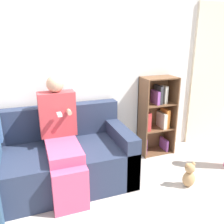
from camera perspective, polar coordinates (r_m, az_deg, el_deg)
ground_plane at (r=2.74m, az=-7.45°, el=-21.91°), size 14.00×14.00×0.00m
back_wall at (r=3.19m, az=-12.69°, el=8.94°), size 10.00×0.06×2.55m
curtain_panel at (r=4.23m, az=22.58°, el=7.96°), size 0.74×0.04×2.23m
couch at (r=3.00m, az=-14.63°, el=-11.47°), size 1.93×0.92×0.90m
adult_seated at (r=2.77m, az=-12.11°, el=-5.30°), size 0.43×0.85×1.32m
bookshelf at (r=3.65m, az=10.58°, el=-0.79°), size 0.51×0.31×1.18m
teddy_bear at (r=3.09m, az=18.06°, el=-14.27°), size 0.16×0.13×0.32m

